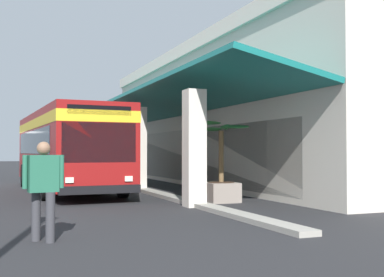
{
  "coord_description": "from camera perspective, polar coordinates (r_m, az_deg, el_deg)",
  "views": [
    {
      "loc": [
        24.48,
        -1.32,
        1.58
      ],
      "look_at": [
        6.51,
        5.8,
        2.1
      ],
      "focal_mm": 45.63,
      "sensor_mm": 36.0,
      "label": 1
    }
  ],
  "objects": [
    {
      "name": "curb_strip",
      "position": [
        22.68,
        -7.98,
        -5.36
      ],
      "size": [
        28.87,
        0.5,
        0.12
      ],
      "primitive_type": "cube",
      "color": "#9E998E",
      "rests_on": "ground"
    },
    {
      "name": "plaza_building",
      "position": [
        26.66,
        12.61,
        2.33
      ],
      "size": [
        24.36,
        17.17,
        6.7
      ],
      "color": "beige",
      "rests_on": "ground"
    },
    {
      "name": "transit_bus",
      "position": [
        20.24,
        -14.52,
        -0.71
      ],
      "size": [
        11.33,
        3.2,
        3.34
      ],
      "color": "maroon",
      "rests_on": "ground"
    },
    {
      "name": "ground",
      "position": [
        26.24,
        -0.77,
        -4.98
      ],
      "size": [
        120.0,
        120.0,
        0.0
      ],
      "primitive_type": "plane",
      "color": "#262628"
    },
    {
      "name": "potted_palm",
      "position": [
        15.31,
        3.42,
        -5.21
      ],
      "size": [
        1.73,
        1.87,
        2.55
      ],
      "color": "gray",
      "rests_on": "ground"
    },
    {
      "name": "pedestrian",
      "position": [
        8.98,
        -16.98,
        -5.2
      ],
      "size": [
        0.43,
        0.7,
        1.75
      ],
      "color": "#38383D",
      "rests_on": "ground"
    }
  ]
}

